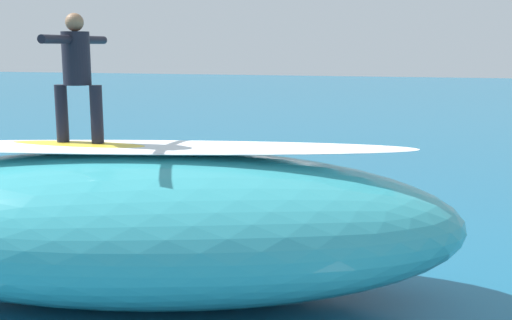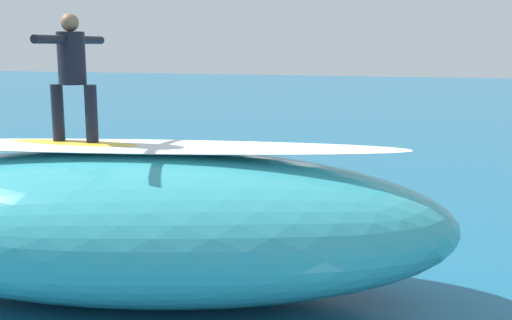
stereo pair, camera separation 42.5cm
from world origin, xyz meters
TOP-DOWN VIEW (x-y plane):
  - ground_plane at (0.00, 0.00)m, footprint 120.00×120.00m
  - wave_crest at (0.61, 2.86)m, footprint 8.83×4.94m
  - wave_foam_lip at (0.61, 2.86)m, footprint 7.15×2.67m
  - surfboard_riding at (1.39, 3.04)m, footprint 2.27×0.64m
  - surfer_riding at (1.39, 3.04)m, footprint 0.65×1.54m
  - surfboard_paddling at (-1.80, -2.32)m, footprint 2.36×1.12m
  - surfer_paddling at (-1.68, -2.35)m, footprint 1.70×0.67m
  - buoy_marker at (3.99, 0.32)m, footprint 0.53×0.53m
  - foam_patch_near at (-1.39, 0.65)m, footprint 0.78×0.69m

SIDE VIEW (x-z plane):
  - ground_plane at x=0.00m, z-range 0.00..0.00m
  - surfboard_paddling at x=-1.80m, z-range 0.00..0.06m
  - foam_patch_near at x=-1.39m, z-range 0.00..0.17m
  - surfer_paddling at x=-1.68m, z-range 0.04..0.35m
  - buoy_marker at x=3.99m, z-range -0.18..0.71m
  - wave_crest at x=0.61m, z-range 0.00..1.99m
  - wave_foam_lip at x=0.61m, z-range 1.99..2.07m
  - surfboard_riding at x=1.39m, z-range 1.99..2.09m
  - surfer_riding at x=1.39m, z-range 2.22..3.85m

